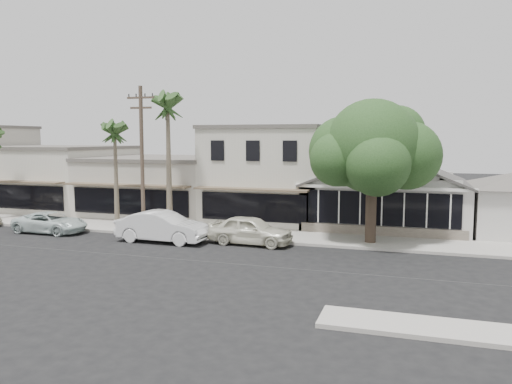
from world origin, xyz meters
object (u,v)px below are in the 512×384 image
(car_1, at_px, (162,227))
(car_2, at_px, (50,222))
(utility_pole, at_px, (142,156))
(car_0, at_px, (251,230))
(shade_tree, at_px, (372,149))

(car_1, distance_m, car_2, 8.02)
(utility_pole, relative_size, car_1, 1.70)
(car_0, distance_m, car_1, 5.08)
(car_0, distance_m, car_2, 13.02)
(car_1, bearing_deg, utility_pole, 53.60)
(utility_pole, xyz_separation_m, car_2, (-5.81, -1.33, -4.14))
(utility_pole, relative_size, shade_tree, 1.12)
(utility_pole, xyz_separation_m, car_0, (7.20, -0.79, -3.99))
(car_0, bearing_deg, car_1, 103.65)
(car_0, xyz_separation_m, car_2, (-13.01, -0.54, -0.15))
(car_2, bearing_deg, utility_pole, -76.54)
(car_2, xyz_separation_m, shade_tree, (19.29, 2.70, 4.63))
(car_1, bearing_deg, shade_tree, -74.03)
(shade_tree, bearing_deg, utility_pole, -174.18)
(car_2, relative_size, shade_tree, 0.58)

